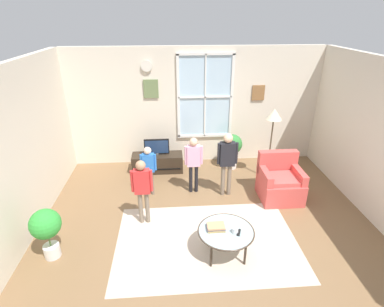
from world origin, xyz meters
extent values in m
cube|color=brown|center=(0.00, 0.00, -0.01)|extent=(6.25, 6.01, 0.02)
cube|color=beige|center=(0.00, 2.76, 1.33)|extent=(5.65, 0.12, 2.65)
cube|color=silver|center=(0.22, 2.69, 1.57)|extent=(1.20, 0.02, 1.85)
cube|color=white|center=(0.22, 2.67, 2.50)|extent=(1.26, 0.04, 0.06)
cube|color=white|center=(0.22, 2.67, 0.65)|extent=(1.26, 0.04, 0.06)
cube|color=white|center=(-0.38, 2.67, 1.57)|extent=(0.06, 0.04, 1.85)
cube|color=white|center=(0.82, 2.67, 1.57)|extent=(0.06, 0.04, 1.85)
cube|color=white|center=(0.22, 2.67, 1.57)|extent=(0.03, 0.04, 1.85)
cube|color=white|center=(0.22, 2.67, 1.57)|extent=(1.20, 0.04, 0.03)
cube|color=#667A4C|center=(-0.97, 2.68, 1.77)|extent=(0.32, 0.03, 0.40)
cube|color=olive|center=(1.42, 2.68, 1.64)|extent=(0.28, 0.03, 0.34)
cylinder|color=silver|center=(-1.04, 2.67, 2.26)|extent=(0.24, 0.04, 0.24)
cube|color=beige|center=(-2.89, 0.00, 1.33)|extent=(0.12, 5.41, 2.65)
cube|color=#C6B29E|center=(-0.06, -0.20, 0.00)|extent=(2.83, 1.91, 0.01)
cube|color=#2D2319|center=(-0.89, 2.22, 0.20)|extent=(1.13, 0.41, 0.40)
cube|color=black|center=(-0.89, 2.01, 0.14)|extent=(1.01, 0.02, 0.02)
cylinder|color=#4C4C4C|center=(-0.89, 2.22, 0.43)|extent=(0.08, 0.08, 0.05)
cube|color=black|center=(-0.89, 2.22, 0.60)|extent=(0.55, 0.05, 0.34)
cube|color=navy|center=(-0.89, 2.19, 0.60)|extent=(0.51, 0.01, 0.30)
cube|color=#D14C47|center=(1.49, 0.92, 0.21)|extent=(0.76, 0.72, 0.42)
cube|color=#D14C47|center=(1.49, 1.22, 0.65)|extent=(0.76, 0.16, 0.45)
cube|color=#D14C47|center=(1.17, 0.92, 0.52)|extent=(0.12, 0.65, 0.20)
cube|color=#D14C47|center=(1.81, 0.92, 0.52)|extent=(0.12, 0.65, 0.20)
cube|color=#E1524D|center=(1.49, 0.87, 0.46)|extent=(0.61, 0.50, 0.08)
cylinder|color=#99B2B7|center=(0.18, -0.47, 0.41)|extent=(0.81, 0.81, 0.02)
torus|color=#3F3328|center=(0.18, -0.47, 0.41)|extent=(0.83, 0.83, 0.02)
cylinder|color=#33281E|center=(-0.06, -0.22, 0.20)|extent=(0.04, 0.04, 0.40)
cylinder|color=#33281E|center=(0.42, -0.22, 0.20)|extent=(0.04, 0.04, 0.40)
cylinder|color=#33281E|center=(-0.06, -0.71, 0.20)|extent=(0.04, 0.04, 0.40)
cylinder|color=#33281E|center=(0.42, -0.71, 0.20)|extent=(0.04, 0.04, 0.40)
cube|color=tan|center=(0.04, -0.42, 0.43)|extent=(0.25, 0.19, 0.02)
cube|color=#6D68AC|center=(0.04, -0.42, 0.45)|extent=(0.27, 0.16, 0.02)
cube|color=tan|center=(0.04, -0.42, 0.48)|extent=(0.26, 0.18, 0.03)
cylinder|color=white|center=(0.30, -0.53, 0.47)|extent=(0.09, 0.09, 0.09)
cube|color=black|center=(0.35, -0.53, 0.43)|extent=(0.09, 0.15, 0.02)
cylinder|color=#726656|center=(0.41, 1.13, 0.33)|extent=(0.08, 0.08, 0.65)
cylinder|color=#726656|center=(0.53, 1.13, 0.33)|extent=(0.08, 0.08, 0.65)
cube|color=black|center=(0.47, 1.13, 0.89)|extent=(0.28, 0.15, 0.46)
sphere|color=#D8AD8C|center=(0.47, 1.13, 1.21)|extent=(0.18, 0.18, 0.18)
cylinder|color=black|center=(0.30, 1.11, 0.91)|extent=(0.06, 0.06, 0.42)
cylinder|color=black|center=(0.63, 1.11, 0.91)|extent=(0.06, 0.06, 0.42)
cylinder|color=#726656|center=(-1.12, 0.37, 0.30)|extent=(0.07, 0.07, 0.60)
cylinder|color=#726656|center=(-1.01, 0.37, 0.30)|extent=(0.07, 0.07, 0.60)
cube|color=red|center=(-1.07, 0.37, 0.81)|extent=(0.26, 0.13, 0.42)
sphere|color=#A87A5B|center=(-1.07, 0.37, 1.10)|extent=(0.16, 0.16, 0.16)
cylinder|color=red|center=(-1.22, 0.35, 0.83)|extent=(0.05, 0.05, 0.38)
cylinder|color=red|center=(-0.91, 0.35, 0.83)|extent=(0.05, 0.05, 0.38)
cylinder|color=#726656|center=(-1.06, 1.25, 0.26)|extent=(0.06, 0.06, 0.52)
cylinder|color=#726656|center=(-0.97, 1.25, 0.26)|extent=(0.06, 0.06, 0.52)
cube|color=blue|center=(-1.02, 1.25, 0.70)|extent=(0.22, 0.12, 0.37)
sphere|color=beige|center=(-1.02, 1.25, 0.95)|extent=(0.14, 0.14, 0.14)
cylinder|color=blue|center=(-1.15, 1.23, 0.72)|extent=(0.05, 0.05, 0.33)
cylinder|color=blue|center=(-0.89, 1.23, 0.72)|extent=(0.05, 0.05, 0.33)
cylinder|color=black|center=(-0.21, 1.28, 0.29)|extent=(0.07, 0.07, 0.59)
cylinder|color=black|center=(-0.10, 1.28, 0.29)|extent=(0.07, 0.07, 0.59)
cube|color=#DB9EBC|center=(-0.15, 1.28, 0.80)|extent=(0.25, 0.13, 0.42)
sphere|color=#D8AD8C|center=(-0.15, 1.28, 1.09)|extent=(0.16, 0.16, 0.16)
cylinder|color=#DB9EBC|center=(-0.30, 1.26, 0.82)|extent=(0.05, 0.05, 0.38)
cylinder|color=#DB9EBC|center=(0.00, 1.26, 0.82)|extent=(0.05, 0.05, 0.38)
cylinder|color=silver|center=(0.80, 2.24, 0.10)|extent=(0.24, 0.24, 0.20)
cylinder|color=#4C7238|center=(0.80, 2.24, 0.29)|extent=(0.02, 0.02, 0.18)
sphere|color=#307C35|center=(0.80, 2.24, 0.60)|extent=(0.44, 0.44, 0.44)
cylinder|color=silver|center=(-2.38, -0.33, 0.10)|extent=(0.23, 0.23, 0.20)
cylinder|color=#4C7238|center=(-2.38, -0.33, 0.29)|extent=(0.02, 0.02, 0.17)
sphere|color=green|center=(-2.38, -0.33, 0.59)|extent=(0.43, 0.43, 0.43)
cylinder|color=black|center=(1.49, 1.71, 0.01)|extent=(0.26, 0.26, 0.03)
cylinder|color=brown|center=(1.49, 1.71, 0.68)|extent=(0.03, 0.03, 1.35)
cone|color=beige|center=(1.49, 1.71, 1.45)|extent=(0.32, 0.32, 0.22)
camera|label=1|loc=(-0.57, -3.88, 3.29)|focal=28.12mm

